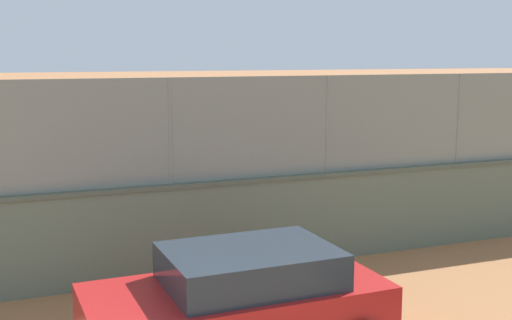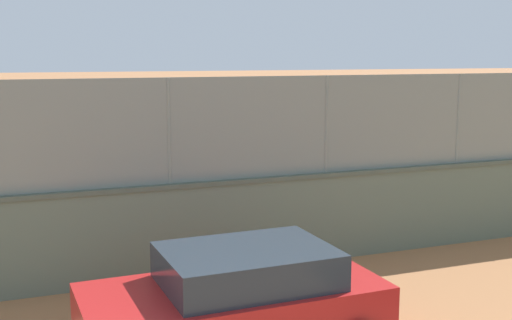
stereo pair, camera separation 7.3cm
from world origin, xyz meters
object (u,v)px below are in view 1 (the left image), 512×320
Objects in this scene: player_crossing_court at (210,143)px; sports_ball at (261,144)px; parked_car_red at (239,300)px; player_at_service_line at (202,185)px.

player_crossing_court is 1.90m from sports_ball.
player_crossing_court reaches higher than parked_car_red.
parked_car_red reaches higher than sports_ball.
player_at_service_line is 0.41× the size of parked_car_red.
player_at_service_line is at bearing 57.03° from sports_ball.
player_crossing_court is 14.12m from parked_car_red.
parked_car_red is (1.39, 6.72, -0.21)m from player_at_service_line.
sports_ball is at bearing -112.25° from parked_car_red.
player_crossing_court is at bearing -41.19° from sports_ball.
player_crossing_court is at bearing -108.01° from player_at_service_line.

